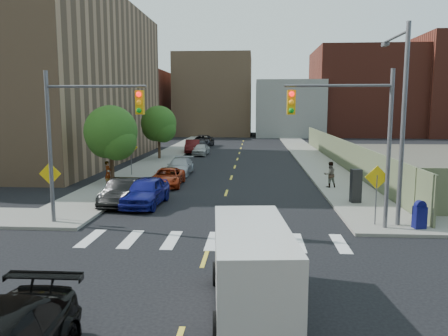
# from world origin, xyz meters

# --- Properties ---
(ground) EXTENTS (160.00, 160.00, 0.00)m
(ground) POSITION_xyz_m (0.00, 0.00, 0.00)
(ground) COLOR black
(ground) RESTS_ON ground
(sidewalk_nw) EXTENTS (3.50, 73.00, 0.15)m
(sidewalk_nw) POSITION_xyz_m (-7.75, 41.50, 0.07)
(sidewalk_nw) COLOR gray
(sidewalk_nw) RESTS_ON ground
(sidewalk_ne) EXTENTS (3.50, 73.00, 0.15)m
(sidewalk_ne) POSITION_xyz_m (7.75, 41.50, 0.07)
(sidewalk_ne) COLOR gray
(sidewalk_ne) RESTS_ON ground
(fence_north) EXTENTS (0.12, 44.00, 2.50)m
(fence_north) POSITION_xyz_m (9.60, 28.00, 1.25)
(fence_north) COLOR #626245
(fence_north) RESTS_ON ground
(building_nw) EXTENTS (22.00, 30.00, 16.00)m
(building_nw) POSITION_xyz_m (-22.00, 30.00, 8.00)
(building_nw) COLOR #8C6B4C
(building_nw) RESTS_ON ground
(bg_bldg_west) EXTENTS (14.00, 18.00, 12.00)m
(bg_bldg_west) POSITION_xyz_m (-22.00, 70.00, 6.00)
(bg_bldg_west) COLOR #592319
(bg_bldg_west) RESTS_ON ground
(bg_bldg_midwest) EXTENTS (14.00, 16.00, 15.00)m
(bg_bldg_midwest) POSITION_xyz_m (-6.00, 72.00, 7.50)
(bg_bldg_midwest) COLOR #8C6B4C
(bg_bldg_midwest) RESTS_ON ground
(bg_bldg_center) EXTENTS (12.00, 16.00, 10.00)m
(bg_bldg_center) POSITION_xyz_m (8.00, 70.00, 5.00)
(bg_bldg_center) COLOR gray
(bg_bldg_center) RESTS_ON ground
(bg_bldg_east) EXTENTS (18.00, 18.00, 16.00)m
(bg_bldg_east) POSITION_xyz_m (22.00, 72.00, 8.00)
(bg_bldg_east) COLOR #592319
(bg_bldg_east) RESTS_ON ground
(signal_nw) EXTENTS (4.59, 0.30, 7.00)m
(signal_nw) POSITION_xyz_m (-5.98, 6.00, 4.53)
(signal_nw) COLOR #59595E
(signal_nw) RESTS_ON ground
(signal_ne) EXTENTS (4.59, 0.30, 7.00)m
(signal_ne) POSITION_xyz_m (5.98, 6.00, 4.53)
(signal_ne) COLOR #59595E
(signal_ne) RESTS_ON ground
(streetlight_ne) EXTENTS (0.25, 3.70, 9.00)m
(streetlight_ne) POSITION_xyz_m (8.20, 6.90, 5.22)
(streetlight_ne) COLOR #59595E
(streetlight_ne) RESTS_ON ground
(warn_sign_nw) EXTENTS (1.06, 0.06, 2.83)m
(warn_sign_nw) POSITION_xyz_m (-7.80, 6.50, 1.99)
(warn_sign_nw) COLOR #59595E
(warn_sign_nw) RESTS_ON ground
(warn_sign_ne) EXTENTS (1.06, 0.06, 2.83)m
(warn_sign_ne) POSITION_xyz_m (7.20, 6.50, 1.99)
(warn_sign_ne) COLOR #59595E
(warn_sign_ne) RESTS_ON ground
(warn_sign_midwest) EXTENTS (1.06, 0.06, 2.83)m
(warn_sign_midwest) POSITION_xyz_m (-7.80, 20.00, 1.99)
(warn_sign_midwest) COLOR #59595E
(warn_sign_midwest) RESTS_ON ground
(tree_west_near) EXTENTS (3.66, 3.64, 5.52)m
(tree_west_near) POSITION_xyz_m (-8.00, 16.05, 3.48)
(tree_west_near) COLOR #332114
(tree_west_near) RESTS_ON ground
(tree_west_far) EXTENTS (3.66, 3.64, 5.52)m
(tree_west_far) POSITION_xyz_m (-8.00, 31.05, 3.48)
(tree_west_far) COLOR #332114
(tree_west_far) RESTS_ON ground
(parked_car_blue) EXTENTS (2.11, 4.71, 1.57)m
(parked_car_blue) POSITION_xyz_m (-4.20, 10.17, 0.79)
(parked_car_blue) COLOR navy
(parked_car_blue) RESTS_ON ground
(parked_car_black) EXTENTS (1.74, 4.42, 1.43)m
(parked_car_black) POSITION_xyz_m (-5.50, 10.33, 0.72)
(parked_car_black) COLOR black
(parked_car_black) RESTS_ON ground
(parked_car_red) EXTENTS (2.16, 4.45, 1.22)m
(parked_car_red) POSITION_xyz_m (-4.20, 16.15, 0.61)
(parked_car_red) COLOR #AA3011
(parked_car_red) RESTS_ON ground
(parked_car_silver) EXTENTS (1.93, 4.57, 1.32)m
(parked_car_silver) POSITION_xyz_m (-4.20, 21.18, 0.66)
(parked_car_silver) COLOR #A4A6AC
(parked_car_silver) RESTS_ON ground
(parked_car_white) EXTENTS (1.86, 3.99, 1.32)m
(parked_car_white) POSITION_xyz_m (-4.20, 35.25, 0.66)
(parked_car_white) COLOR #B4B4B4
(parked_car_white) RESTS_ON ground
(parked_car_maroon) EXTENTS (2.06, 4.84, 1.55)m
(parked_car_maroon) POSITION_xyz_m (-5.50, 37.69, 0.78)
(parked_car_maroon) COLOR #400C0D
(parked_car_maroon) RESTS_ON ground
(parked_car_grey) EXTENTS (2.87, 5.79, 1.58)m
(parked_car_grey) POSITION_xyz_m (-5.30, 45.76, 0.79)
(parked_car_grey) COLOR black
(parked_car_grey) RESTS_ON ground
(cargo_van) EXTENTS (2.47, 5.17, 2.29)m
(cargo_van) POSITION_xyz_m (1.68, -1.70, 1.20)
(cargo_van) COLOR silver
(cargo_van) RESTS_ON ground
(mailbox) EXTENTS (0.59, 0.50, 1.24)m
(mailbox) POSITION_xyz_m (8.96, 6.00, 0.75)
(mailbox) COLOR #0E1052
(mailbox) RESTS_ON sidewalk_ne
(payphone) EXTENTS (0.61, 0.52, 1.85)m
(payphone) POSITION_xyz_m (7.36, 11.11, 1.07)
(payphone) COLOR black
(payphone) RESTS_ON sidewalk_ne
(pedestrian_west) EXTENTS (0.42, 0.61, 1.61)m
(pedestrian_west) POSITION_xyz_m (-8.16, 15.58, 0.96)
(pedestrian_west) COLOR gray
(pedestrian_west) RESTS_ON sidewalk_nw
(pedestrian_east) EXTENTS (0.94, 0.81, 1.69)m
(pedestrian_east) POSITION_xyz_m (6.72, 15.66, 0.99)
(pedestrian_east) COLOR gray
(pedestrian_east) RESTS_ON sidewalk_ne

